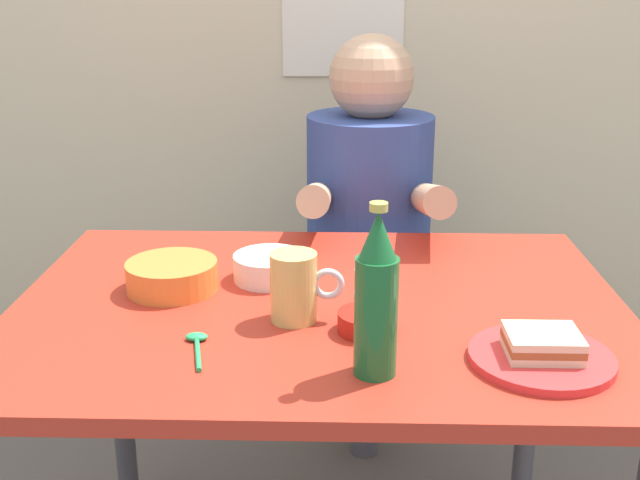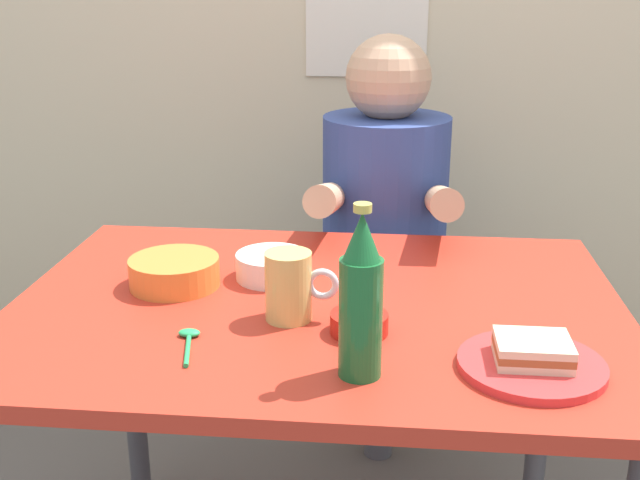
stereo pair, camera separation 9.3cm
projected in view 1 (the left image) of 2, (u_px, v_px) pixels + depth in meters
dining_table at (319, 348)px, 1.42m from camera, size 1.10×0.80×0.74m
stool at (366, 342)px, 2.11m from camera, size 0.34×0.34×0.45m
person_seated at (369, 196)px, 1.96m from camera, size 0.33×0.56×0.72m
plate_orange at (541, 358)px, 1.17m from camera, size 0.22×0.22×0.01m
sandwich at (543, 343)px, 1.16m from camera, size 0.11×0.09×0.04m
beer_mug at (295, 287)px, 1.30m from camera, size 0.13×0.08×0.12m
beer_bottle at (376, 299)px, 1.10m from camera, size 0.06×0.06×0.26m
soup_bowl_orange at (172, 274)px, 1.43m from camera, size 0.17×0.17×0.05m
sambal_bowl_red at (366, 321)px, 1.26m from camera, size 0.10×0.10×0.03m
rice_bowl_white at (270, 266)px, 1.48m from camera, size 0.14×0.14×0.05m
spoon at (197, 343)px, 1.22m from camera, size 0.05×0.12×0.01m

